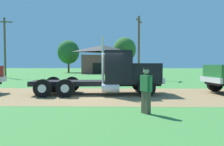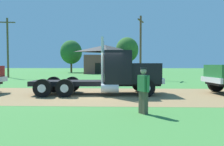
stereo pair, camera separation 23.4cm
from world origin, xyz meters
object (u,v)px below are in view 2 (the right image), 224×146
at_px(visitor_by_barrel, 143,89).
at_px(shed_building, 105,60).
at_px(utility_pole_far, 141,46).
at_px(utility_pole_near, 8,46).
at_px(truck_foreground_white, 116,74).

height_order(visitor_by_barrel, shed_building, shed_building).
relative_size(shed_building, utility_pole_far, 1.28).
height_order(shed_building, utility_pole_near, utility_pole_near).
distance_m(visitor_by_barrel, utility_pole_near, 27.31).
xyz_separation_m(utility_pole_near, utility_pole_far, (18.60, -2.92, -0.28)).
distance_m(visitor_by_barrel, utility_pole_far, 18.62).
bearing_deg(visitor_by_barrel, shed_building, 96.34).
xyz_separation_m(visitor_by_barrel, utility_pole_far, (1.71, 18.25, 3.28)).
xyz_separation_m(shed_building, utility_pole_near, (-12.91, -14.61, 1.58)).
height_order(truck_foreground_white, utility_pole_near, utility_pole_near).
relative_size(truck_foreground_white, visitor_by_barrel, 4.65).
height_order(visitor_by_barrel, utility_pole_far, utility_pole_far).
xyz_separation_m(shed_building, utility_pole_far, (5.69, -17.52, 1.30)).
relative_size(visitor_by_barrel, shed_building, 0.17).
bearing_deg(utility_pole_far, utility_pole_near, 171.09).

